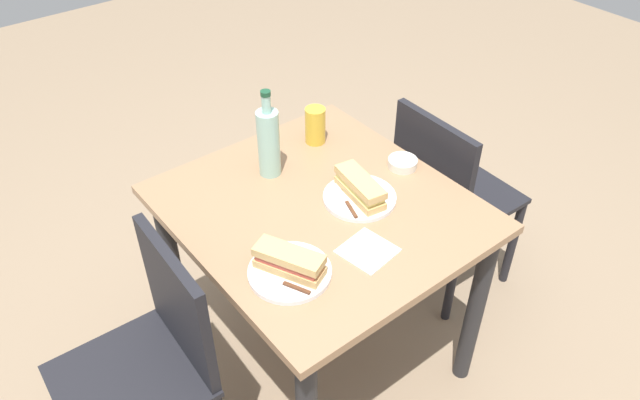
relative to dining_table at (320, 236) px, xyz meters
name	(u,v)px	position (x,y,z in m)	size (l,w,h in m)	color
ground_plane	(320,352)	(0.00, 0.00, -0.62)	(8.00, 8.00, 0.00)	#8C755B
dining_table	(320,236)	(0.00, 0.00, 0.00)	(0.92, 0.85, 0.75)	#997251
chair_far	(154,357)	(0.00, 0.62, -0.13)	(0.42, 0.42, 0.86)	black
chair_near	(445,194)	(0.00, -0.62, -0.13)	(0.41, 0.41, 0.86)	black
plate_near	(360,198)	(-0.06, -0.12, 0.14)	(0.23, 0.23, 0.01)	white
baguette_sandwich_near	(360,187)	(-0.06, -0.12, 0.18)	(0.21, 0.10, 0.07)	tan
knife_near	(347,202)	(-0.06, -0.06, 0.15)	(0.17, 0.07, 0.01)	silver
plate_far	(290,272)	(-0.18, 0.25, 0.14)	(0.23, 0.23, 0.01)	white
baguette_sandwich_far	(289,261)	(-0.18, 0.25, 0.18)	(0.21, 0.15, 0.07)	tan
knife_far	(284,283)	(-0.22, 0.29, 0.15)	(0.17, 0.08, 0.01)	silver
water_bottle	(269,141)	(0.24, 0.02, 0.25)	(0.07, 0.07, 0.31)	#99C6B7
beer_glass	(315,125)	(0.29, -0.21, 0.20)	(0.07, 0.07, 0.13)	gold
olive_bowl	(403,163)	(-0.01, -0.35, 0.14)	(0.10, 0.10, 0.03)	silver
paper_napkin	(368,251)	(-0.25, 0.02, 0.13)	(0.14, 0.14, 0.00)	white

